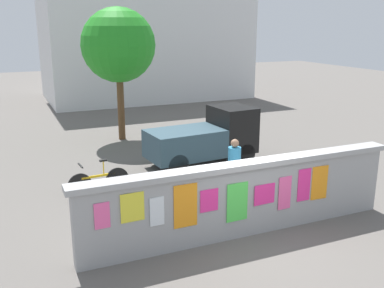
{
  "coord_description": "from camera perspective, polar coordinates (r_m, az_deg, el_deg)",
  "views": [
    {
      "loc": [
        -4.66,
        -7.79,
        4.55
      ],
      "look_at": [
        -0.02,
        2.82,
        1.38
      ],
      "focal_mm": 41.38,
      "sensor_mm": 36.0,
      "label": 1
    }
  ],
  "objects": [
    {
      "name": "person_walking",
      "position": [
        11.77,
        5.48,
        -2.37
      ],
      "size": [
        0.47,
        0.47,
        1.62
      ],
      "color": "yellow",
      "rests_on": "ground"
    },
    {
      "name": "auto_rickshaw_truck",
      "position": [
        14.59,
        1.91,
        0.84
      ],
      "size": [
        3.71,
        1.79,
        1.85
      ],
      "color": "black",
      "rests_on": "ground"
    },
    {
      "name": "building_background",
      "position": [
        28.4,
        -6.16,
        13.74
      ],
      "size": [
        12.32,
        7.14,
        7.56
      ],
      "color": "silver",
      "rests_on": "ground"
    },
    {
      "name": "ground",
      "position": [
        17.08,
        -6.92,
        -0.23
      ],
      "size": [
        60.0,
        60.0,
        0.0
      ],
      "primitive_type": "plane",
      "color": "#605B56"
    },
    {
      "name": "tree_roadside",
      "position": [
        17.63,
        -9.48,
        12.41
      ],
      "size": [
        2.87,
        2.87,
        5.17
      ],
      "color": "brown",
      "rests_on": "ground"
    },
    {
      "name": "motorcycle",
      "position": [
        11.47,
        -3.13,
        -5.56
      ],
      "size": [
        1.9,
        0.56,
        0.87
      ],
      "color": "black",
      "rests_on": "ground"
    },
    {
      "name": "bicycle_near",
      "position": [
        12.44,
        -11.92,
        -4.68
      ],
      "size": [
        1.71,
        0.44,
        0.95
      ],
      "color": "black",
      "rests_on": "ground"
    },
    {
      "name": "poster_wall",
      "position": [
        9.79,
        6.76,
        -6.89
      ],
      "size": [
        7.59,
        0.42,
        1.68
      ],
      "color": "#9C9C9C",
      "rests_on": "ground"
    }
  ]
}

